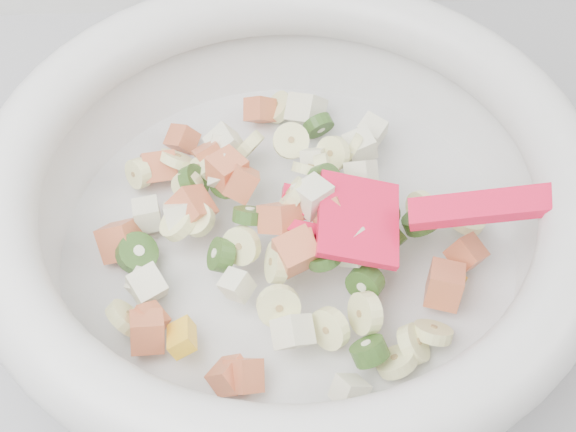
{
  "coord_description": "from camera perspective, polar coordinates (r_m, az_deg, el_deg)",
  "views": [
    {
      "loc": [
        -0.01,
        1.1,
        1.37
      ],
      "look_at": [
        0.0,
        1.44,
        0.95
      ],
      "focal_mm": 50.0,
      "sensor_mm": 36.0,
      "label": 1
    }
  ],
  "objects": [
    {
      "name": "mixing_bowl",
      "position": [
        0.53,
        0.02,
        0.88
      ],
      "size": [
        0.48,
        0.41,
        0.13
      ],
      "color": "silver",
      "rests_on": "counter"
    }
  ]
}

